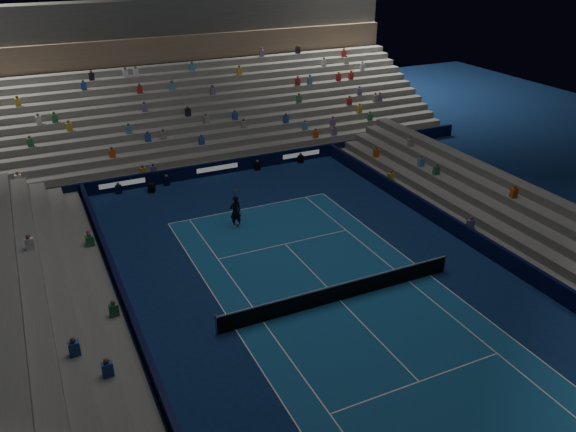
# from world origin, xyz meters

# --- Properties ---
(ground) EXTENTS (90.00, 90.00, 0.00)m
(ground) POSITION_xyz_m (0.00, 0.00, 0.00)
(ground) COLOR #0C204B
(ground) RESTS_ON ground
(court_surface) EXTENTS (10.97, 23.77, 0.01)m
(court_surface) POSITION_xyz_m (0.00, 0.00, 0.01)
(court_surface) COLOR #174F83
(court_surface) RESTS_ON ground
(sponsor_barrier_far) EXTENTS (44.00, 0.25, 1.00)m
(sponsor_barrier_far) POSITION_xyz_m (0.00, 18.50, 0.50)
(sponsor_barrier_far) COLOR black
(sponsor_barrier_far) RESTS_ON ground
(sponsor_barrier_east) EXTENTS (0.25, 37.00, 1.00)m
(sponsor_barrier_east) POSITION_xyz_m (9.70, 0.00, 0.50)
(sponsor_barrier_east) COLOR black
(sponsor_barrier_east) RESTS_ON ground
(sponsor_barrier_west) EXTENTS (0.25, 37.00, 1.00)m
(sponsor_barrier_west) POSITION_xyz_m (-9.70, 0.00, 0.50)
(sponsor_barrier_west) COLOR black
(sponsor_barrier_west) RESTS_ON ground
(grandstand_main) EXTENTS (44.00, 15.20, 11.20)m
(grandstand_main) POSITION_xyz_m (0.00, 27.90, 3.38)
(grandstand_main) COLOR slate
(grandstand_main) RESTS_ON ground
(grandstand_east) EXTENTS (5.00, 37.00, 2.50)m
(grandstand_east) POSITION_xyz_m (13.17, 0.00, 0.92)
(grandstand_east) COLOR slate
(grandstand_east) RESTS_ON ground
(grandstand_west) EXTENTS (5.00, 37.00, 2.50)m
(grandstand_west) POSITION_xyz_m (-13.17, 0.00, 0.92)
(grandstand_west) COLOR slate
(grandstand_west) RESTS_ON ground
(tennis_net) EXTENTS (12.90, 0.10, 1.10)m
(tennis_net) POSITION_xyz_m (0.00, 0.00, 0.50)
(tennis_net) COLOR #B2B2B7
(tennis_net) RESTS_ON ground
(tennis_player) EXTENTS (0.80, 0.58, 2.04)m
(tennis_player) POSITION_xyz_m (-1.76, 9.79, 1.02)
(tennis_player) COLOR black
(tennis_player) RESTS_ON ground
(broadcast_camera) EXTENTS (0.64, 0.99, 0.61)m
(broadcast_camera) POSITION_xyz_m (-5.20, 17.37, 0.31)
(broadcast_camera) COLOR black
(broadcast_camera) RESTS_ON ground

